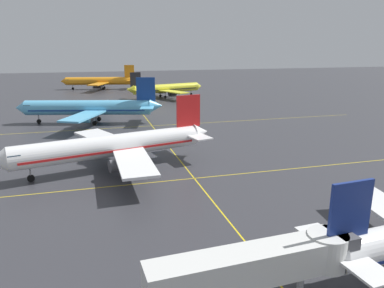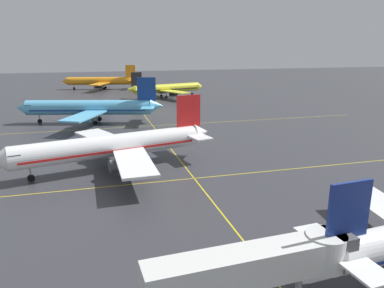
% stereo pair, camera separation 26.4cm
% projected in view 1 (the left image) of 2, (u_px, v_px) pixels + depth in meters
% --- Properties ---
extents(airliner_second_row, '(37.71, 32.06, 11.82)m').
position_uv_depth(airliner_second_row, '(114.00, 146.00, 62.30)').
color(airliner_second_row, white).
rests_on(airliner_second_row, ground).
extents(airliner_third_row, '(39.66, 33.75, 12.46)m').
position_uv_depth(airliner_third_row, '(90.00, 108.00, 99.18)').
color(airliner_third_row, '#5BB7E5').
rests_on(airliner_third_row, ground).
extents(airliner_far_left_stand, '(33.86, 28.85, 10.68)m').
position_uv_depth(airliner_far_left_stand, '(166.00, 88.00, 149.54)').
color(airliner_far_left_stand, yellow).
rests_on(airliner_far_left_stand, ground).
extents(airliner_far_right_stand, '(37.29, 31.72, 11.64)m').
position_uv_depth(airliner_far_right_stand, '(100.00, 81.00, 177.31)').
color(airliner_far_right_stand, orange).
rests_on(airliner_far_right_stand, ground).
extents(taxiway_markings, '(121.60, 136.07, 0.01)m').
position_uv_depth(taxiway_markings, '(194.00, 178.00, 58.47)').
color(taxiway_markings, yellow).
rests_on(taxiway_markings, ground).
extents(jet_bridge, '(17.69, 3.89, 5.58)m').
position_uv_depth(jet_bridge, '(270.00, 262.00, 28.78)').
color(jet_bridge, silver).
rests_on(jet_bridge, ground).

